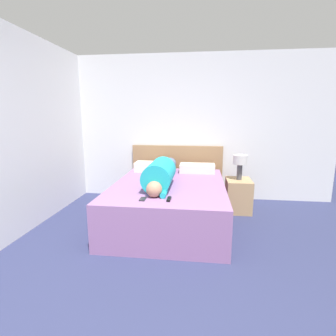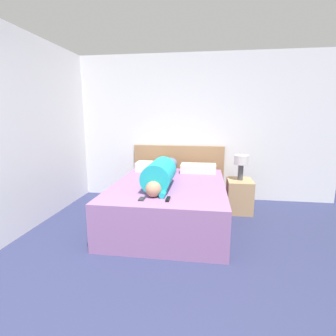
{
  "view_description": "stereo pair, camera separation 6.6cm",
  "coord_description": "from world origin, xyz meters",
  "px_view_note": "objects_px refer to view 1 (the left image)",
  "views": [
    {
      "loc": [
        0.26,
        -1.38,
        1.53
      ],
      "look_at": [
        -0.17,
        2.06,
        0.83
      ],
      "focal_mm": 28.0,
      "sensor_mm": 36.0,
      "label": 1
    },
    {
      "loc": [
        0.32,
        -1.37,
        1.53
      ],
      "look_at": [
        -0.17,
        2.06,
        0.83
      ],
      "focal_mm": 28.0,
      "sensor_mm": 36.0,
      "label": 2
    }
  ],
  "objects_px": {
    "bed": "(169,202)",
    "tv_remote": "(169,199)",
    "person_lying": "(162,173)",
    "cell_phone": "(143,199)",
    "nightstand": "(238,195)",
    "table_lamp": "(240,162)",
    "pillow_near_headboard": "(153,167)",
    "pillow_second": "(197,168)"
  },
  "relations": [
    {
      "from": "bed",
      "to": "tv_remote",
      "type": "bearing_deg",
      "value": -83.47
    },
    {
      "from": "person_lying",
      "to": "cell_phone",
      "type": "bearing_deg",
      "value": -99.07
    },
    {
      "from": "tv_remote",
      "to": "person_lying",
      "type": "bearing_deg",
      "value": 104.99
    },
    {
      "from": "nightstand",
      "to": "bed",
      "type": "bearing_deg",
      "value": -151.12
    },
    {
      "from": "tv_remote",
      "to": "table_lamp",
      "type": "bearing_deg",
      "value": 54.34
    },
    {
      "from": "nightstand",
      "to": "person_lying",
      "type": "height_order",
      "value": "person_lying"
    },
    {
      "from": "bed",
      "to": "person_lying",
      "type": "relative_size",
      "value": 1.22
    },
    {
      "from": "bed",
      "to": "cell_phone",
      "type": "height_order",
      "value": "cell_phone"
    },
    {
      "from": "nightstand",
      "to": "pillow_near_headboard",
      "type": "bearing_deg",
      "value": 172.28
    },
    {
      "from": "pillow_near_headboard",
      "to": "bed",
      "type": "bearing_deg",
      "value": -64.21
    },
    {
      "from": "person_lying",
      "to": "tv_remote",
      "type": "relative_size",
      "value": 11.43
    },
    {
      "from": "person_lying",
      "to": "pillow_second",
      "type": "xyz_separation_m",
      "value": [
        0.48,
        0.84,
        -0.09
      ]
    },
    {
      "from": "nightstand",
      "to": "tv_remote",
      "type": "height_order",
      "value": "tv_remote"
    },
    {
      "from": "tv_remote",
      "to": "cell_phone",
      "type": "relative_size",
      "value": 1.15
    },
    {
      "from": "table_lamp",
      "to": "cell_phone",
      "type": "bearing_deg",
      "value": -132.92
    },
    {
      "from": "pillow_second",
      "to": "cell_phone",
      "type": "bearing_deg",
      "value": -110.92
    },
    {
      "from": "nightstand",
      "to": "pillow_second",
      "type": "xyz_separation_m",
      "value": [
        -0.67,
        0.19,
        0.39
      ]
    },
    {
      "from": "bed",
      "to": "pillow_near_headboard",
      "type": "xyz_separation_m",
      "value": [
        -0.37,
        0.78,
        0.37
      ]
    },
    {
      "from": "tv_remote",
      "to": "nightstand",
      "type": "bearing_deg",
      "value": 54.34
    },
    {
      "from": "bed",
      "to": "cell_phone",
      "type": "xyz_separation_m",
      "value": [
        -0.21,
        -0.78,
        0.3
      ]
    },
    {
      "from": "cell_phone",
      "to": "nightstand",
      "type": "bearing_deg",
      "value": 47.08
    },
    {
      "from": "nightstand",
      "to": "person_lying",
      "type": "relative_size",
      "value": 0.3
    },
    {
      "from": "pillow_near_headboard",
      "to": "tv_remote",
      "type": "bearing_deg",
      "value": -73.3
    },
    {
      "from": "table_lamp",
      "to": "pillow_near_headboard",
      "type": "distance_m",
      "value": 1.45
    },
    {
      "from": "table_lamp",
      "to": "tv_remote",
      "type": "xyz_separation_m",
      "value": [
        -0.97,
        -1.35,
        -0.21
      ]
    },
    {
      "from": "bed",
      "to": "cell_phone",
      "type": "bearing_deg",
      "value": -105.26
    },
    {
      "from": "table_lamp",
      "to": "cell_phone",
      "type": "relative_size",
      "value": 3.06
    },
    {
      "from": "nightstand",
      "to": "pillow_second",
      "type": "bearing_deg",
      "value": 163.92
    },
    {
      "from": "pillow_near_headboard",
      "to": "cell_phone",
      "type": "bearing_deg",
      "value": -84.09
    },
    {
      "from": "pillow_second",
      "to": "cell_phone",
      "type": "relative_size",
      "value": 4.49
    },
    {
      "from": "cell_phone",
      "to": "bed",
      "type": "bearing_deg",
      "value": 74.74
    },
    {
      "from": "person_lying",
      "to": "pillow_second",
      "type": "distance_m",
      "value": 0.97
    },
    {
      "from": "nightstand",
      "to": "pillow_near_headboard",
      "type": "height_order",
      "value": "pillow_near_headboard"
    },
    {
      "from": "bed",
      "to": "nightstand",
      "type": "xyz_separation_m",
      "value": [
        1.05,
        0.58,
        -0.03
      ]
    },
    {
      "from": "table_lamp",
      "to": "tv_remote",
      "type": "relative_size",
      "value": 2.65
    },
    {
      "from": "pillow_second",
      "to": "tv_remote",
      "type": "distance_m",
      "value": 1.57
    },
    {
      "from": "person_lying",
      "to": "pillow_near_headboard",
      "type": "relative_size",
      "value": 2.79
    },
    {
      "from": "table_lamp",
      "to": "tv_remote",
      "type": "distance_m",
      "value": 1.67
    },
    {
      "from": "pillow_near_headboard",
      "to": "tv_remote",
      "type": "xyz_separation_m",
      "value": [
        0.46,
        -1.54,
        -0.06
      ]
    },
    {
      "from": "bed",
      "to": "person_lying",
      "type": "distance_m",
      "value": 0.46
    },
    {
      "from": "table_lamp",
      "to": "person_lying",
      "type": "bearing_deg",
      "value": -150.65
    },
    {
      "from": "cell_phone",
      "to": "table_lamp",
      "type": "bearing_deg",
      "value": 47.08
    }
  ]
}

